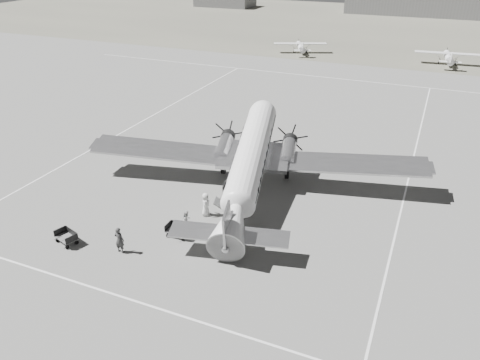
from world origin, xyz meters
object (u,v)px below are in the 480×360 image
object	(u,v)px
baggage_cart_far	(66,237)
hangar_main	(423,2)
light_plane_right	(448,58)
baggage_cart_near	(177,231)
shed_secondary	(225,0)
dc3_airliner	(250,163)
ground_crew	(119,240)
ramp_agent	(187,220)
passenger	(206,204)
light_plane_left	(300,48)

from	to	relation	value
baggage_cart_far	hangar_main	bearing A→B (deg)	101.96
light_plane_right	baggage_cart_near	distance (m)	65.16
shed_secondary	dc3_airliner	world-z (taller)	dc3_airliner
light_plane_right	ground_crew	bearing A→B (deg)	-111.54
ramp_agent	passenger	size ratio (longest dim) A/B	0.85
hangar_main	ramp_agent	size ratio (longest dim) A/B	26.53
hangar_main	ground_crew	xyz separation A→B (m)	(-9.75, -130.29, -2.35)
light_plane_left	baggage_cart_near	xyz separation A→B (m)	(9.72, -62.55, -0.57)
hangar_main	ramp_agent	bearing A→B (deg)	-93.15
ground_crew	ramp_agent	distance (m)	5.02
hangar_main	baggage_cart_near	world-z (taller)	hangar_main
dc3_airliner	light_plane_left	world-z (taller)	dc3_airliner
baggage_cart_far	passenger	xyz separation A→B (m)	(7.14, 7.15, 0.47)
shed_secondary	light_plane_left	size ratio (longest dim) A/B	1.82
hangar_main	baggage_cart_far	size ratio (longest dim) A/B	25.90
hangar_main	baggage_cart_far	distance (m)	131.66
shed_secondary	dc3_airliner	size ratio (longest dim) A/B	0.62
dc3_airliner	ramp_agent	world-z (taller)	dc3_airliner
baggage_cart_near	hangar_main	bearing A→B (deg)	85.77
ground_crew	passenger	distance (m)	7.23
light_plane_left	baggage_cart_near	bearing A→B (deg)	-103.94
ramp_agent	passenger	world-z (taller)	passenger
baggage_cart_near	ground_crew	xyz separation A→B (m)	(-2.56, -3.16, 0.50)
hangar_main	passenger	size ratio (longest dim) A/B	22.67
shed_secondary	light_plane_left	world-z (taller)	shed_secondary
hangar_main	dc3_airliner	bearing A→B (deg)	-92.34
baggage_cart_far	ground_crew	size ratio (longest dim) A/B	0.85
baggage_cart_far	dc3_airliner	bearing A→B (deg)	70.44
baggage_cart_near	ramp_agent	bearing A→B (deg)	75.28
light_plane_left	ramp_agent	distance (m)	62.36
passenger	light_plane_left	bearing A→B (deg)	-1.07
passenger	shed_secondary	bearing A→B (deg)	13.29
hangar_main	ground_crew	size ratio (longest dim) A/B	22.06
hangar_main	light_plane_right	bearing A→B (deg)	-82.20
light_plane_left	passenger	world-z (taller)	light_plane_left
dc3_airliner	light_plane_right	bearing A→B (deg)	63.07
light_plane_left	baggage_cart_near	world-z (taller)	light_plane_left
hangar_main	ground_crew	world-z (taller)	hangar_main
baggage_cart_far	baggage_cart_near	bearing A→B (deg)	47.75
dc3_airliner	light_plane_right	distance (m)	57.02
hangar_main	shed_secondary	bearing A→B (deg)	-175.24
light_plane_right	ground_crew	distance (m)	68.87
light_plane_left	light_plane_right	distance (m)	25.67
shed_secondary	light_plane_left	xyz separation A→B (m)	(43.09, -59.58, -0.97)
passenger	hangar_main	bearing A→B (deg)	-13.98
ramp_agent	dc3_airliner	bearing A→B (deg)	-13.05
dc3_airliner	baggage_cart_near	xyz separation A→B (m)	(-2.31, -7.83, -2.31)
shed_secondary	dc3_airliner	bearing A→B (deg)	-64.25
hangar_main	shed_secondary	world-z (taller)	hangar_main
light_plane_right	passenger	distance (m)	61.76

